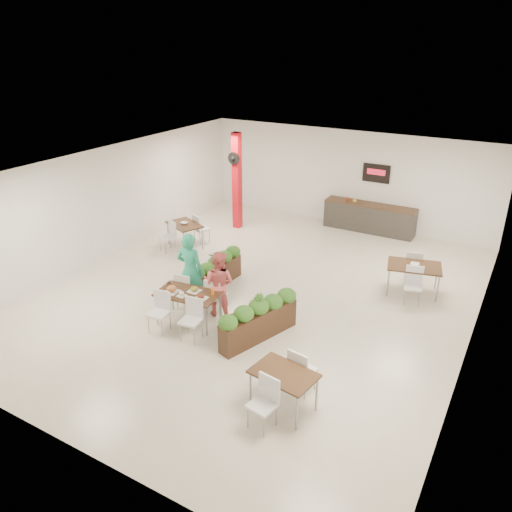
{
  "coord_description": "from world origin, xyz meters",
  "views": [
    {
      "loc": [
        5.52,
        -9.78,
        6.02
      ],
      "look_at": [
        0.01,
        -0.18,
        1.1
      ],
      "focal_mm": 35.0,
      "sensor_mm": 36.0,
      "label": 1
    }
  ],
  "objects": [
    {
      "name": "ground",
      "position": [
        0.0,
        0.0,
        0.0
      ],
      "size": [
        12.0,
        12.0,
        0.0
      ],
      "primitive_type": "plane",
      "color": "beige",
      "rests_on": "ground"
    },
    {
      "name": "room_shell",
      "position": [
        0.0,
        0.0,
        2.01
      ],
      "size": [
        10.1,
        12.1,
        3.22
      ],
      "color": "white",
      "rests_on": "ground"
    },
    {
      "name": "red_column",
      "position": [
        -3.0,
        3.79,
        1.64
      ],
      "size": [
        0.4,
        0.41,
        3.2
      ],
      "color": "red",
      "rests_on": "ground"
    },
    {
      "name": "service_counter",
      "position": [
        1.0,
        5.65,
        0.49
      ],
      "size": [
        3.0,
        0.64,
        2.2
      ],
      "color": "#2A2826",
      "rests_on": "ground"
    },
    {
      "name": "main_table",
      "position": [
        -0.71,
        -2.02,
        0.64
      ],
      "size": [
        1.48,
        1.75,
        0.92
      ],
      "rotation": [
        0.0,
        0.0,
        0.12
      ],
      "color": "#321C10",
      "rests_on": "ground"
    },
    {
      "name": "diner_man",
      "position": [
        -1.1,
        -1.36,
        0.94
      ],
      "size": [
        0.73,
        0.53,
        1.87
      ],
      "primitive_type": "imported",
      "rotation": [
        0.0,
        0.0,
        3.26
      ],
      "color": "#25A37D",
      "rests_on": "ground"
    },
    {
      "name": "diner_woman",
      "position": [
        -0.3,
        -1.36,
        0.79
      ],
      "size": [
        0.84,
        0.69,
        1.59
      ],
      "primitive_type": "imported",
      "rotation": [
        0.0,
        0.0,
        3.26
      ],
      "color": "#EB6868",
      "rests_on": "ground"
    },
    {
      "name": "planter_left",
      "position": [
        -1.14,
        -0.24,
        0.51
      ],
      "size": [
        0.46,
        1.93,
        1.01
      ],
      "rotation": [
        0.0,
        0.0,
        1.53
      ],
      "color": "black",
      "rests_on": "ground"
    },
    {
      "name": "planter_right",
      "position": [
        1.02,
        -1.82,
        0.51
      ],
      "size": [
        0.92,
        2.0,
        1.09
      ],
      "rotation": [
        0.0,
        0.0,
        1.26
      ],
      "color": "black",
      "rests_on": "ground"
    },
    {
      "name": "side_table_a",
      "position": [
        -3.49,
        1.51,
        0.62
      ],
      "size": [
        1.33,
        1.65,
        0.92
      ],
      "rotation": [
        0.0,
        0.0,
        -0.4
      ],
      "color": "#321C10",
      "rests_on": "ground"
    },
    {
      "name": "side_table_b",
      "position": [
        3.34,
        1.98,
        0.64
      ],
      "size": [
        1.47,
        1.67,
        0.92
      ],
      "rotation": [
        0.0,
        0.0,
        0.24
      ],
      "color": "#321C10",
      "rests_on": "ground"
    },
    {
      "name": "side_table_c",
      "position": [
        2.47,
        -3.51,
        0.62
      ],
      "size": [
        1.19,
        1.66,
        0.92
      ],
      "rotation": [
        0.0,
        0.0,
        -0.15
      ],
      "color": "#321C10",
      "rests_on": "ground"
    }
  ]
}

